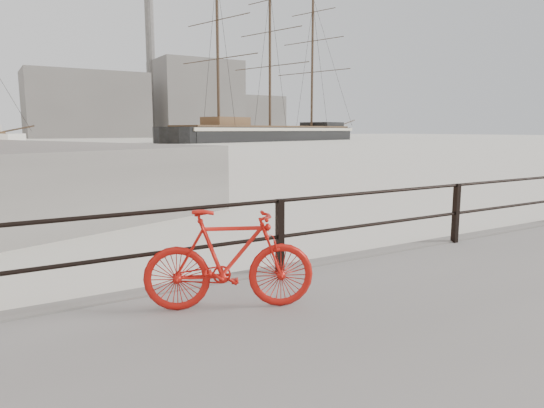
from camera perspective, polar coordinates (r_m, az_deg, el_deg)
name	(u,v)px	position (r m, az deg, el deg)	size (l,w,h in m)	color
ground	(446,260)	(8.99, 19.77, -6.24)	(400.00, 400.00, 0.00)	white
guardrail	(456,213)	(8.73, 20.82, -1.03)	(28.00, 0.10, 1.00)	black
bicycle	(229,259)	(5.16, -5.04, -6.51)	(1.79, 0.27, 1.08)	red
barque_black	(270,141)	(99.05, -0.24, 7.43)	(60.33, 19.75, 34.12)	black
industrial_west	(87,105)	(148.04, -20.99, 10.78)	(32.00, 18.00, 18.00)	gray
industrial_mid	(196,99)	(162.93, -8.91, 12.06)	(26.00, 20.00, 24.00)	gray
industrial_east	(251,116)	(177.13, -2.49, 10.26)	(20.00, 16.00, 14.00)	gray
smokestack	(151,67)	(164.11, -14.05, 15.39)	(2.80, 2.80, 44.00)	gray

